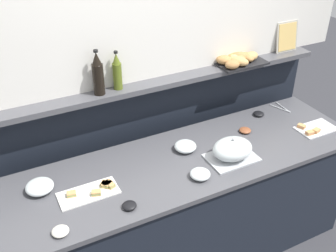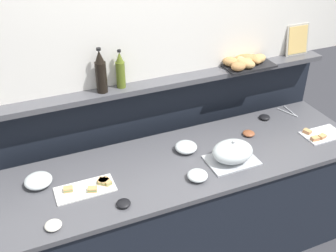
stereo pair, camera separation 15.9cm
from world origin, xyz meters
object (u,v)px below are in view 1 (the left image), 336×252
Objects in this scene: glass_bowl_large at (185,147)px; bread_basket at (238,59)px; condiment_bowl_red at (129,205)px; serving_cloche at (232,150)px; condiment_bowl_cream at (259,114)px; serving_tongs at (282,108)px; condiment_bowl_teal at (245,130)px; framed_picture at (287,37)px; glass_bowl_small at (200,174)px; glass_bowl_medium at (40,187)px; condiment_bowl_dark at (60,231)px; wine_bottle_dark at (98,75)px; sandwich_platter_rear at (92,191)px; sandwich_platter_side at (314,129)px; olive_oil_bottle at (117,72)px.

glass_bowl_large is 0.37× the size of bread_basket.
serving_cloche is at bearing 8.95° from condiment_bowl_red.
serving_tongs is (0.24, 0.00, -0.01)m from condiment_bowl_cream.
framed_picture is at bearing 31.68° from condiment_bowl_teal.
serving_tongs is at bearing -124.56° from framed_picture.
condiment_bowl_cream reaches higher than serving_tongs.
glass_bowl_small is (-0.30, -0.08, -0.05)m from serving_cloche.
condiment_bowl_red reaches higher than serving_tongs.
framed_picture is at bearing 10.02° from glass_bowl_medium.
glass_bowl_large is 1.05m from condiment_bowl_dark.
glass_bowl_large is 0.86m from bread_basket.
glass_bowl_small is at bearing -58.96° from wine_bottle_dark.
glass_bowl_medium is at bearing 178.59° from glass_bowl_large.
framed_picture reaches higher than serving_cloche.
sandwich_platter_rear is 2.75× the size of glass_bowl_small.
condiment_bowl_dark is at bearing -175.49° from sandwich_platter_side.
olive_oil_bottle reaches higher than sandwich_platter_rear.
serving_tongs is at bearing -8.29° from wine_bottle_dark.
condiment_bowl_red is (-0.57, -0.36, -0.01)m from glass_bowl_large.
glass_bowl_medium is at bearing 168.34° from serving_cloche.
serving_tongs is (1.58, 0.51, -0.01)m from condiment_bowl_red.
condiment_bowl_teal is at bearing 156.23° from sandwich_platter_side.
condiment_bowl_teal is at bearing -20.57° from wine_bottle_dark.
glass_bowl_large is 1.35m from framed_picture.
wine_bottle_dark reaches higher than glass_bowl_medium.
glass_bowl_medium reaches higher than glass_bowl_large.
framed_picture reaches higher than glass_bowl_small.
glass_bowl_small is at bearing 5.61° from condiment_bowl_red.
glass_bowl_large is 0.50× the size of wine_bottle_dark.
glass_bowl_medium is at bearing 160.56° from glass_bowl_small.
sandwich_platter_side is 3.51× the size of condiment_bowl_red.
glass_bowl_large is 1.18× the size of glass_bowl_small.
condiment_bowl_red is at bearing -174.39° from glass_bowl_small.
condiment_bowl_dark is at bearing -177.66° from condiment_bowl_red.
glass_bowl_small is 1.55× the size of condiment_bowl_red.
condiment_bowl_red is at bearing 2.34° from condiment_bowl_dark.
glass_bowl_medium is (-2.01, 0.24, 0.02)m from sandwich_platter_side.
condiment_bowl_red is (-0.81, -0.13, -0.06)m from serving_cloche.
wine_bottle_dark is (0.51, 0.74, 0.51)m from condiment_bowl_dark.
glass_bowl_large is at bearing -1.41° from glass_bowl_medium.
glass_bowl_small is (-1.07, -0.09, 0.01)m from sandwich_platter_side.
glass_bowl_medium is (-0.28, 0.16, 0.02)m from sandwich_platter_rear.
bread_basket reaches higher than glass_bowl_large.
serving_tongs is (0.77, 0.38, -0.07)m from serving_cloche.
condiment_bowl_red is at bearing -55.76° from sandwich_platter_rear.
sandwich_platter_rear is 0.32m from glass_bowl_medium.
framed_picture reaches higher than glass_bowl_large.
serving_cloche is 1.23m from framed_picture.
serving_tongs is at bearing 3.65° from glass_bowl_medium.
serving_cloche reaches higher than serving_tongs.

